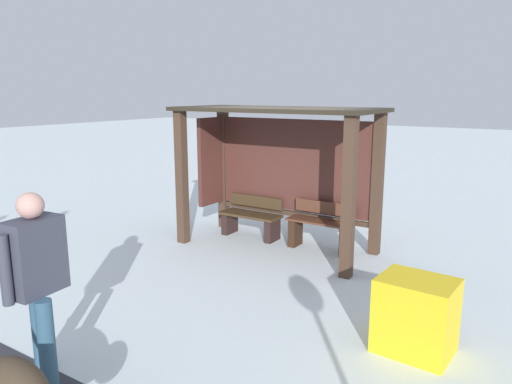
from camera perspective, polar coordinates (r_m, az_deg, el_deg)
ground_plane at (r=7.86m, az=2.30°, el=-6.61°), size 60.00×60.00×0.00m
bus_shelter at (r=7.79m, az=2.49°, el=4.71°), size 3.21×1.46×2.25m
bench_left_inside at (r=8.35m, az=-0.57°, el=-3.24°), size 1.09×0.42×0.70m
bench_center_inside at (r=7.72m, az=7.73°, el=-4.32°), size 1.09×0.36×0.77m
person_walking at (r=4.49m, az=-24.63°, el=-8.71°), size 0.51×0.65×1.68m
grit_bin at (r=5.01m, az=18.46°, el=-13.78°), size 0.74×0.61×0.74m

